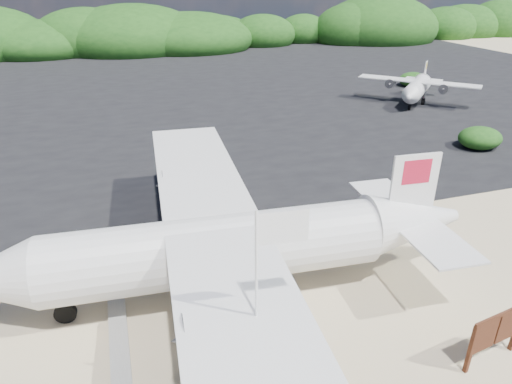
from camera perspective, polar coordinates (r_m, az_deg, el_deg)
ground at (r=13.88m, az=2.80°, el=-15.26°), size 160.00×160.00×0.00m
asphalt_apron at (r=40.99m, az=-12.22°, el=12.21°), size 90.00×50.00×0.04m
vegetation_band at (r=65.54m, az=-14.87°, el=16.80°), size 124.00×8.00×4.40m
baggage_cart at (r=12.29m, az=-2.58°, el=-22.00°), size 2.42×1.40×1.20m
signboard at (r=14.02m, az=27.01°, el=-18.20°), size 1.93×0.47×1.58m
crew_a at (r=16.59m, az=-4.30°, el=-4.11°), size 0.72×0.55×1.75m
crew_b at (r=16.42m, az=-9.70°, el=-4.87°), size 0.90×0.74×1.71m
crew_c at (r=16.81m, az=8.28°, el=-4.02°), size 1.04×0.53×1.69m
aircraft_large at (r=39.01m, az=16.31°, el=11.11°), size 19.12×19.12×5.36m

